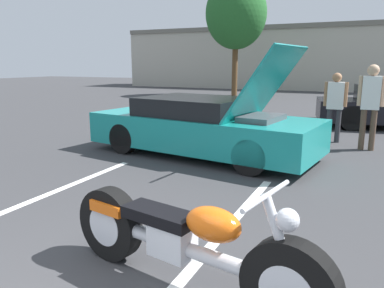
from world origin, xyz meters
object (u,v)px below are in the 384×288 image
show_car_hood_open (203,126)px  spectator_near_motorcycle (371,100)px  tree_background (236,14)px  spectator_by_show_car (335,102)px  motorcycle (184,243)px

show_car_hood_open → spectator_near_motorcycle: show_car_hood_open is taller
tree_background → show_car_hood_open: (4.13, -14.08, -3.95)m
tree_background → spectator_by_show_car: 13.73m
spectator_by_show_car → show_car_hood_open: bearing=-132.7°
motorcycle → spectator_by_show_car: 6.84m
tree_background → show_car_hood_open: bearing=-73.7°
tree_background → spectator_by_show_car: bearing=-61.1°
spectator_near_motorcycle → tree_background: bearing=120.3°
motorcycle → show_car_hood_open: (-1.71, 4.33, 0.17)m
tree_background → spectator_by_show_car: tree_background is taller
spectator_near_motorcycle → spectator_by_show_car: 0.95m
motorcycle → show_car_hood_open: size_ratio=0.51×
motorcycle → spectator_near_motorcycle: spectator_near_motorcycle is taller
show_car_hood_open → spectator_by_show_car: (2.27, 2.46, 0.37)m
spectator_near_motorcycle → spectator_by_show_car: spectator_near_motorcycle is taller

